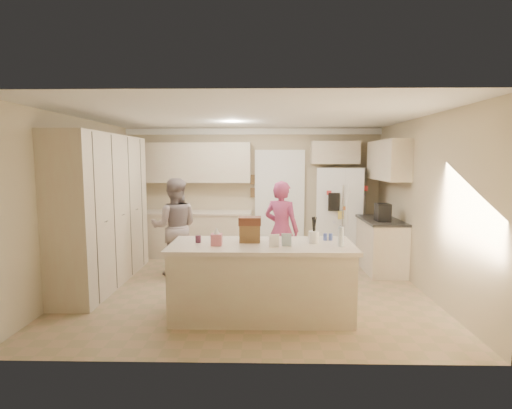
{
  "coord_description": "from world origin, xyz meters",
  "views": [
    {
      "loc": [
        0.23,
        -5.97,
        1.97
      ],
      "look_at": [
        0.1,
        0.35,
        1.25
      ],
      "focal_mm": 28.0,
      "sensor_mm": 36.0,
      "label": 1
    }
  ],
  "objects_px": {
    "utensil_crock": "(314,237)",
    "tissue_box": "(217,240)",
    "refrigerator": "(341,212)",
    "coffee_maker": "(383,212)",
    "teen_girl": "(281,230)",
    "island_base": "(262,281)",
    "teen_boy": "(175,227)",
    "dollhouse_body": "(250,233)"
  },
  "relations": [
    {
      "from": "island_base",
      "to": "teen_girl",
      "type": "relative_size",
      "value": 1.35
    },
    {
      "from": "refrigerator",
      "to": "tissue_box",
      "type": "xyz_separation_m",
      "value": [
        -2.15,
        -3.27,
        0.1
      ]
    },
    {
      "from": "refrigerator",
      "to": "dollhouse_body",
      "type": "distance_m",
      "value": 3.54
    },
    {
      "from": "island_base",
      "to": "utensil_crock",
      "type": "height_order",
      "value": "utensil_crock"
    },
    {
      "from": "island_base",
      "to": "teen_girl",
      "type": "height_order",
      "value": "teen_girl"
    },
    {
      "from": "island_base",
      "to": "utensil_crock",
      "type": "relative_size",
      "value": 14.67
    },
    {
      "from": "teen_boy",
      "to": "utensil_crock",
      "type": "bearing_deg",
      "value": 133.17
    },
    {
      "from": "tissue_box",
      "to": "coffee_maker",
      "type": "bearing_deg",
      "value": 37.57
    },
    {
      "from": "utensil_crock",
      "to": "teen_boy",
      "type": "relative_size",
      "value": 0.09
    },
    {
      "from": "refrigerator",
      "to": "teen_boy",
      "type": "distance_m",
      "value": 3.39
    },
    {
      "from": "utensil_crock",
      "to": "teen_girl",
      "type": "relative_size",
      "value": 0.09
    },
    {
      "from": "island_base",
      "to": "teen_girl",
      "type": "distance_m",
      "value": 1.65
    },
    {
      "from": "teen_boy",
      "to": "coffee_maker",
      "type": "bearing_deg",
      "value": 174.08
    },
    {
      "from": "coffee_maker",
      "to": "teen_boy",
      "type": "distance_m",
      "value": 3.55
    },
    {
      "from": "coffee_maker",
      "to": "teen_boy",
      "type": "bearing_deg",
      "value": -178.05
    },
    {
      "from": "coffee_maker",
      "to": "island_base",
      "type": "height_order",
      "value": "coffee_maker"
    },
    {
      "from": "refrigerator",
      "to": "teen_girl",
      "type": "relative_size",
      "value": 1.11
    },
    {
      "from": "teen_boy",
      "to": "teen_girl",
      "type": "distance_m",
      "value": 1.81
    },
    {
      "from": "tissue_box",
      "to": "dollhouse_body",
      "type": "bearing_deg",
      "value": 26.57
    },
    {
      "from": "dollhouse_body",
      "to": "teen_girl",
      "type": "relative_size",
      "value": 0.16
    },
    {
      "from": "tissue_box",
      "to": "teen_girl",
      "type": "relative_size",
      "value": 0.09
    },
    {
      "from": "coffee_maker",
      "to": "island_base",
      "type": "relative_size",
      "value": 0.14
    },
    {
      "from": "refrigerator",
      "to": "coffee_maker",
      "type": "relative_size",
      "value": 6.0
    },
    {
      "from": "coffee_maker",
      "to": "utensil_crock",
      "type": "bearing_deg",
      "value": -127.12
    },
    {
      "from": "refrigerator",
      "to": "teen_girl",
      "type": "bearing_deg",
      "value": -111.47
    },
    {
      "from": "refrigerator",
      "to": "teen_girl",
      "type": "height_order",
      "value": "refrigerator"
    },
    {
      "from": "utensil_crock",
      "to": "teen_girl",
      "type": "height_order",
      "value": "teen_girl"
    },
    {
      "from": "coffee_maker",
      "to": "teen_girl",
      "type": "distance_m",
      "value": 1.78
    },
    {
      "from": "coffee_maker",
      "to": "utensil_crock",
      "type": "distance_m",
      "value": 2.32
    },
    {
      "from": "island_base",
      "to": "teen_boy",
      "type": "distance_m",
      "value": 2.35
    },
    {
      "from": "refrigerator",
      "to": "island_base",
      "type": "bearing_deg",
      "value": -99.36
    },
    {
      "from": "refrigerator",
      "to": "island_base",
      "type": "height_order",
      "value": "refrigerator"
    },
    {
      "from": "tissue_box",
      "to": "teen_girl",
      "type": "xyz_separation_m",
      "value": [
        0.86,
        1.68,
        -0.18
      ]
    },
    {
      "from": "refrigerator",
      "to": "dollhouse_body",
      "type": "relative_size",
      "value": 6.92
    },
    {
      "from": "tissue_box",
      "to": "utensil_crock",
      "type": "bearing_deg",
      "value": 7.13
    },
    {
      "from": "utensil_crock",
      "to": "tissue_box",
      "type": "height_order",
      "value": "utensil_crock"
    },
    {
      "from": "refrigerator",
      "to": "teen_boy",
      "type": "xyz_separation_m",
      "value": [
        -3.09,
        -1.4,
        -0.07
      ]
    },
    {
      "from": "utensil_crock",
      "to": "refrigerator",
      "type": "bearing_deg",
      "value": 73.14
    },
    {
      "from": "refrigerator",
      "to": "island_base",
      "type": "distance_m",
      "value": 3.58
    },
    {
      "from": "dollhouse_body",
      "to": "teen_boy",
      "type": "distance_m",
      "value": 2.16
    },
    {
      "from": "refrigerator",
      "to": "coffee_maker",
      "type": "height_order",
      "value": "refrigerator"
    },
    {
      "from": "utensil_crock",
      "to": "teen_boy",
      "type": "distance_m",
      "value": 2.76
    }
  ]
}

